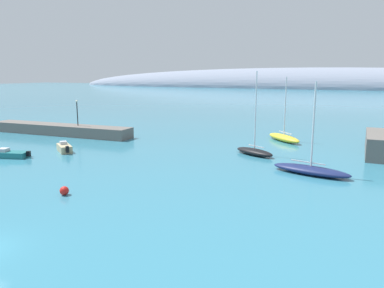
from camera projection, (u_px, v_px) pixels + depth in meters
name	position (u px, v px, depth m)	size (l,w,h in m)	color
breakwater_rocks	(60.00, 129.00, 62.63)	(26.62, 3.57, 1.71)	#66605B
distant_ridge	(310.00, 88.00, 256.94)	(381.12, 51.62, 27.94)	gray
sailboat_navy_near_shore	(311.00, 169.00, 38.02)	(8.35, 4.11, 9.38)	navy
sailboat_yellow_outer_mooring	(284.00, 137.00, 56.57)	(6.65, 6.74, 9.65)	yellow
sailboat_black_end_of_line	(254.00, 151.00, 46.98)	(6.01, 4.35, 10.43)	black
motorboat_sand_foreground	(64.00, 148.00, 49.03)	(3.83, 3.31, 1.30)	#C6B284
motorboat_teal_alongside_breakwater	(9.00, 154.00, 45.71)	(5.29, 3.10, 1.11)	#1E6B70
mooring_buoy_red	(64.00, 191.00, 31.55)	(0.77, 0.77, 0.77)	red
harbor_lamp_post	(77.00, 110.00, 60.68)	(0.36, 0.36, 4.18)	black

